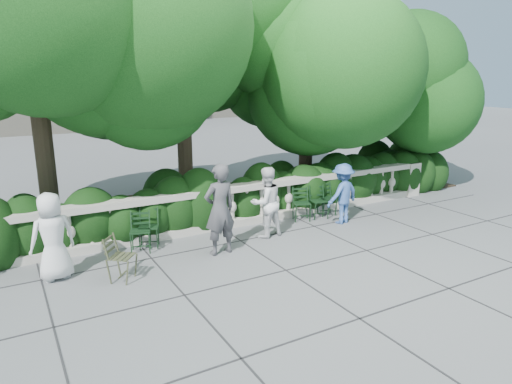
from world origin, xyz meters
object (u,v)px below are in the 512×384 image
chair_f (329,216)px  person_businessman (52,237)px  chair_c (141,254)px  person_older_blue (343,194)px  person_casual_man (266,202)px  chair_d (321,220)px  chair_e (303,222)px  chair_b (149,250)px  chair_weathered (131,281)px  person_woman_grey (220,209)px

chair_f → person_businessman: size_ratio=0.53×
chair_c → person_older_blue: (4.87, -0.41, 0.74)m
chair_c → person_casual_man: person_casual_man is taller
chair_d → chair_f: (0.34, 0.11, 0.00)m
chair_c → chair_e: bearing=21.1°
person_casual_man → person_older_blue: size_ratio=1.07×
chair_b → person_casual_man: (2.54, -0.49, 0.79)m
chair_c → chair_weathered: (-0.50, -1.13, 0.00)m
chair_c → chair_d: bearing=20.2°
chair_b → person_woman_grey: bearing=-14.8°
person_businessman → chair_e: bearing=172.5°
chair_f → person_woman_grey: size_ratio=0.45×
chair_b → person_businessman: 2.08m
chair_e → chair_weathered: 4.73m
chair_f → person_casual_man: person_casual_man is taller
chair_b → chair_f: bearing=21.9°
chair_weathered → chair_b: bearing=10.3°
chair_d → chair_c: bearing=-166.0°
chair_d → chair_weathered: same height
chair_e → person_casual_man: (-1.31, -0.41, 0.79)m
chair_f → person_woman_grey: (-3.50, -0.89, 0.93)m
chair_weathered → chair_e: bearing=-35.8°
chair_d → person_woman_grey: size_ratio=0.45×
chair_weathered → person_older_blue: bearing=-43.2°
chair_e → person_woman_grey: person_woman_grey is taller
chair_weathered → person_woman_grey: person_woman_grey is taller
chair_f → person_woman_grey: person_woman_grey is taller
chair_d → person_businessman: bearing=-162.7°
person_businessman → person_older_blue: size_ratio=1.07×
person_businessman → person_casual_man: person_businessman is taller
chair_b → chair_e: 3.85m
chair_f → person_older_blue: size_ratio=0.57×
chair_e → chair_weathered: size_ratio=1.00×
person_older_blue → person_woman_grey: bearing=-4.6°
chair_b → person_businessman: size_ratio=0.53×
chair_d → person_older_blue: size_ratio=0.57×
chair_f → chair_weathered: (-5.43, -1.27, 0.00)m
person_businessman → person_older_blue: bearing=167.5°
person_casual_man → chair_c: bearing=-11.6°
person_casual_man → chair_weathered: bearing=8.9°
chair_f → chair_b: bearing=-169.6°
chair_b → person_businessman: (-1.84, -0.55, 0.79)m
chair_c → chair_weathered: bearing=-94.1°
chair_b → chair_weathered: bearing=-96.6°
person_woman_grey → person_businessman: bearing=-12.3°
chair_c → person_woman_grey: (1.43, -0.74, 0.93)m
chair_d → person_woman_grey: bearing=-152.7°
chair_f → chair_d: bearing=-150.9°
person_businessman → person_woman_grey: (3.05, -0.37, 0.14)m
chair_weathered → person_businessman: (-1.12, 0.75, 0.79)m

